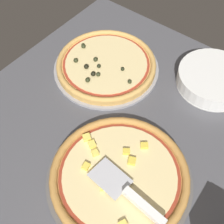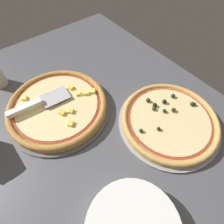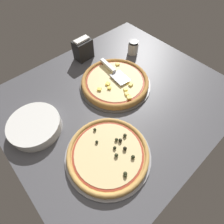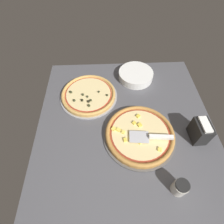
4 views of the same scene
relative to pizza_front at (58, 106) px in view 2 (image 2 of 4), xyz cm
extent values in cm
cube|color=#4C4C51|center=(5.23, 7.25, -4.53)|extent=(122.78, 106.65, 3.60)
cylinder|color=#565451|center=(0.00, -0.03, -2.23)|extent=(41.85, 41.85, 1.00)
cylinder|color=#B77F3D|center=(0.00, -0.03, -0.63)|extent=(39.33, 39.33, 2.20)
torus|color=#B77F3D|center=(0.00, -0.03, 0.47)|extent=(39.33, 39.33, 2.38)
cylinder|color=maroon|center=(0.00, -0.03, 0.54)|extent=(34.19, 34.19, 0.15)
cylinder|color=beige|center=(0.00, -0.03, 0.67)|extent=(32.25, 32.25, 0.40)
cube|color=#F9E05B|center=(-10.52, -9.07, 1.40)|extent=(2.64, 2.58, 1.06)
cube|color=#F9E05B|center=(0.82, 9.44, 1.40)|extent=(2.47, 2.42, 1.06)
cube|color=#F9E05B|center=(3.30, 14.81, 1.40)|extent=(3.11, 3.10, 1.06)
cube|color=#F4D64C|center=(-4.05, 8.78, 1.40)|extent=(2.41, 2.15, 1.06)
cube|color=#F4D64C|center=(-5.81, 1.01, 1.40)|extent=(2.71, 2.71, 1.06)
cube|color=#F9E05B|center=(-3.95, 5.41, 1.40)|extent=(2.89, 2.82, 1.06)
cube|color=yellow|center=(11.55, -0.39, 1.40)|extent=(2.84, 2.89, 1.06)
cube|color=#F9E05B|center=(2.48, 12.07, 1.40)|extent=(2.79, 2.90, 1.06)
cube|color=yellow|center=(6.72, 2.58, 1.40)|extent=(2.59, 2.65, 1.06)
cube|color=yellow|center=(5.05, -0.45, 1.40)|extent=(2.95, 2.90, 1.06)
cylinder|color=#939399|center=(32.11, 30.30, -2.23)|extent=(38.65, 38.65, 1.00)
cylinder|color=tan|center=(32.11, 30.30, -0.75)|extent=(36.33, 36.33, 1.96)
torus|color=tan|center=(32.11, 30.30, 0.23)|extent=(36.33, 36.33, 1.99)
cylinder|color=#A33823|center=(32.11, 30.30, 0.30)|extent=(31.57, 31.57, 0.15)
cylinder|color=beige|center=(32.11, 30.30, 0.43)|extent=(29.79, 29.79, 0.40)
sphere|color=#282D19|center=(25.59, 39.14, 1.46)|extent=(1.67, 1.67, 1.67)
sphere|color=#282D19|center=(33.50, 42.54, 1.33)|extent=(1.40, 1.40, 1.40)
sphere|color=#282D19|center=(32.95, 41.87, 1.45)|extent=(1.65, 1.65, 1.65)
sphere|color=#282D19|center=(25.30, 28.42, 1.39)|extent=(1.52, 1.52, 1.52)
sphere|color=black|center=(24.33, 29.89, 1.48)|extent=(1.71, 1.71, 1.71)
sphere|color=#282D19|center=(30.39, 33.84, 1.46)|extent=(1.66, 1.66, 1.66)
sphere|color=black|center=(25.52, 34.09, 1.50)|extent=(1.74, 1.74, 1.74)
sphere|color=#282D19|center=(29.34, 17.79, 1.35)|extent=(1.45, 1.45, 1.45)
sphere|color=black|center=(32.64, 23.30, 1.32)|extent=(1.38, 1.38, 1.38)
sphere|color=black|center=(28.59, 30.82, 1.35)|extent=(1.44, 1.44, 1.44)
sphere|color=#282D19|center=(20.98, 29.53, 1.48)|extent=(1.70, 1.70, 1.70)
cube|color=#B7B7BC|center=(-2.92, 1.07, 2.05)|extent=(8.37, 11.34, 0.24)
cube|color=white|center=(-4.04, -10.81, 2.93)|extent=(3.43, 13.33, 2.00)
camera|label=1|loc=(-30.71, -21.24, 80.94)|focal=50.00mm
camera|label=2|loc=(46.84, -8.83, 55.48)|focal=28.00mm
camera|label=3|loc=(50.39, 53.24, 73.18)|focal=28.00mm
camera|label=4|loc=(-48.24, 18.05, 87.42)|focal=28.00mm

